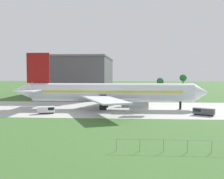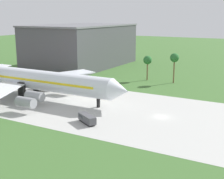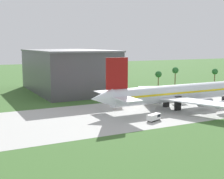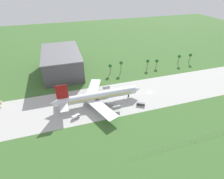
% 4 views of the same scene
% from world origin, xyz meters
% --- Properties ---
extents(jet_airliner, '(72.04, 58.19, 20.48)m').
position_xyz_m(jet_airliner, '(-45.73, -0.62, 6.00)').
color(jet_airliner, silver).
rests_on(jet_airliner, ground_plane).
extents(catering_van, '(5.85, 3.86, 2.28)m').
position_xyz_m(catering_van, '(-64.75, -13.73, 1.24)').
color(catering_van, black).
rests_on(catering_van, ground_plane).
extents(terminal_building, '(36.72, 61.20, 22.00)m').
position_xyz_m(terminal_building, '(-68.28, 62.11, 11.02)').
color(terminal_building, '#47474C').
rests_on(terminal_building, ground_plane).
extents(palm_tree_row, '(99.38, 3.60, 12.16)m').
position_xyz_m(palm_tree_row, '(24.68, 43.55, 8.49)').
color(palm_tree_row, brown).
rests_on(palm_tree_row, ground_plane).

